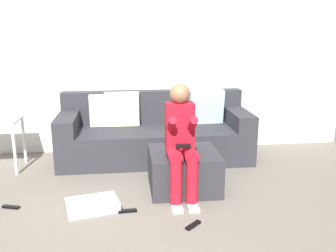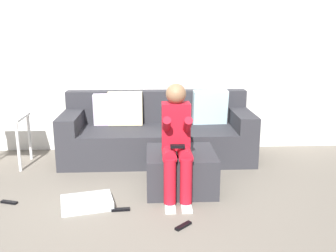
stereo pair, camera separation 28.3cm
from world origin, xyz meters
name	(u,v)px [view 2 (the right image)]	position (x,y,z in m)	size (l,w,h in m)	color
ground_plane	(130,234)	(0.00, 0.00, 0.00)	(7.93, 7.93, 0.00)	#6B6359
wall_back	(136,62)	(0.00, 2.40, 1.23)	(6.10, 0.10, 2.46)	silver
couch_sectional	(157,134)	(0.27, 1.96, 0.33)	(2.45, 0.91, 0.89)	#2D2D33
ottoman	(181,170)	(0.50, 0.92, 0.21)	(0.72, 0.69, 0.41)	#2D2D33
person_seated	(177,139)	(0.44, 0.72, 0.61)	(0.29, 0.60, 1.15)	red
storage_bin	(87,203)	(-0.44, 0.52, 0.04)	(0.48, 0.32, 0.09)	silver
side_table	(2,124)	(-1.65, 1.74, 0.53)	(0.57, 0.49, 0.63)	white
remote_near_ottoman	(183,226)	(0.46, 0.10, 0.01)	(0.18, 0.04, 0.02)	black
remote_by_storage_bin	(121,210)	(-0.11, 0.43, 0.01)	(0.17, 0.04, 0.02)	black
remote_under_side_table	(9,202)	(-1.22, 0.64, 0.01)	(0.17, 0.04, 0.02)	black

